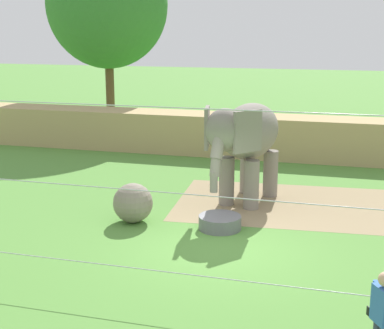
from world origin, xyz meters
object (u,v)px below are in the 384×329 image
enrichment_ball (133,203)px  zookeeper (382,320)px  water_tub (220,222)px  elephant (246,137)px

enrichment_ball → zookeeper: 8.17m
zookeeper → enrichment_ball: bearing=137.8°
zookeeper → water_tub: bearing=123.5°
zookeeper → elephant: bearing=113.7°
elephant → enrichment_ball: elephant is taller
enrichment_ball → water_tub: size_ratio=0.96×
elephant → water_tub: elephant is taller
elephant → enrichment_ball: bearing=-135.3°
elephant → zookeeper: 8.79m
elephant → zookeeper: (3.51, -7.99, -1.05)m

